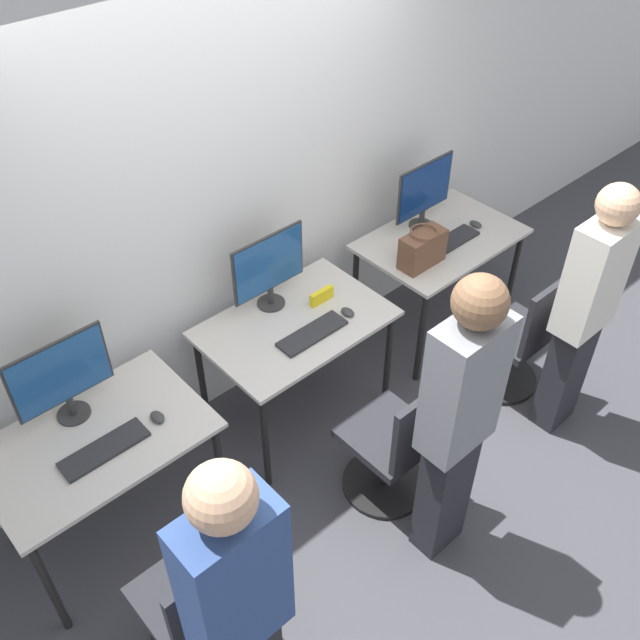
# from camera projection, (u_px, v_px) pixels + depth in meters

# --- Properties ---
(ground_plane) EXTENTS (20.00, 20.00, 0.00)m
(ground_plane) POSITION_uv_depth(u_px,v_px,m) (335.00, 444.00, 4.31)
(ground_plane) COLOR #3D3D42
(wall_back) EXTENTS (12.00, 0.05, 2.80)m
(wall_back) POSITION_uv_depth(u_px,v_px,m) (236.00, 190.00, 3.85)
(wall_back) COLOR silver
(wall_back) RESTS_ON ground_plane
(desk_left) EXTENTS (1.05, 0.70, 0.76)m
(desk_left) POSITION_uv_depth(u_px,v_px,m) (98.00, 450.00, 3.44)
(desk_left) COLOR #BCB7AD
(desk_left) RESTS_ON ground_plane
(monitor_left) EXTENTS (0.49, 0.16, 0.47)m
(monitor_left) POSITION_uv_depth(u_px,v_px,m) (61.00, 377.00, 3.32)
(monitor_left) COLOR #2D2D2D
(monitor_left) RESTS_ON desk_left
(keyboard_left) EXTENTS (0.42, 0.14, 0.02)m
(keyboard_left) POSITION_uv_depth(u_px,v_px,m) (104.00, 449.00, 3.32)
(keyboard_left) COLOR #262628
(keyboard_left) RESTS_ON desk_left
(mouse_left) EXTENTS (0.06, 0.09, 0.03)m
(mouse_left) POSITION_uv_depth(u_px,v_px,m) (157.00, 417.00, 3.46)
(mouse_left) COLOR #333333
(mouse_left) RESTS_ON desk_left
(office_chair_left) EXTENTS (0.48, 0.48, 0.91)m
(office_chair_left) POSITION_uv_depth(u_px,v_px,m) (200.00, 612.00, 3.14)
(office_chair_left) COLOR black
(office_chair_left) RESTS_ON ground_plane
(person_left) EXTENTS (0.36, 0.23, 1.74)m
(person_left) POSITION_uv_depth(u_px,v_px,m) (238.00, 607.00, 2.54)
(person_left) COLOR #232328
(person_left) RESTS_ON ground_plane
(desk_center) EXTENTS (1.05, 0.70, 0.76)m
(desk_center) POSITION_uv_depth(u_px,v_px,m) (296.00, 334.00, 4.07)
(desk_center) COLOR #BCB7AD
(desk_center) RESTS_ON ground_plane
(monitor_center) EXTENTS (0.49, 0.16, 0.47)m
(monitor_center) POSITION_uv_depth(u_px,v_px,m) (269.00, 268.00, 3.96)
(monitor_center) COLOR #2D2D2D
(monitor_center) RESTS_ON desk_center
(keyboard_center) EXTENTS (0.42, 0.14, 0.02)m
(keyboard_center) POSITION_uv_depth(u_px,v_px,m) (312.00, 333.00, 3.92)
(keyboard_center) COLOR #262628
(keyboard_center) RESTS_ON desk_center
(mouse_center) EXTENTS (0.06, 0.09, 0.03)m
(mouse_center) POSITION_uv_depth(u_px,v_px,m) (348.00, 312.00, 4.05)
(mouse_center) COLOR #333333
(mouse_center) RESTS_ON desk_center
(office_chair_center) EXTENTS (0.48, 0.48, 0.91)m
(office_chair_center) POSITION_uv_depth(u_px,v_px,m) (395.00, 449.00, 3.82)
(office_chair_center) COLOR black
(office_chair_center) RESTS_ON ground_plane
(person_center) EXTENTS (0.36, 0.23, 1.76)m
(person_center) POSITION_uv_depth(u_px,v_px,m) (458.00, 417.00, 3.20)
(person_center) COLOR #232328
(person_center) RESTS_ON ground_plane
(desk_right) EXTENTS (1.05, 0.70, 0.76)m
(desk_right) POSITION_uv_depth(u_px,v_px,m) (440.00, 248.00, 4.70)
(desk_right) COLOR #BCB7AD
(desk_right) RESTS_ON ground_plane
(monitor_right) EXTENTS (0.49, 0.16, 0.47)m
(monitor_right) POSITION_uv_depth(u_px,v_px,m) (424.00, 192.00, 4.57)
(monitor_right) COLOR #2D2D2D
(monitor_right) RESTS_ON desk_right
(keyboard_right) EXTENTS (0.42, 0.14, 0.02)m
(keyboard_right) POSITION_uv_depth(u_px,v_px,m) (451.00, 241.00, 4.59)
(keyboard_right) COLOR #262628
(keyboard_right) RESTS_ON desk_right
(mouse_right) EXTENTS (0.06, 0.09, 0.03)m
(mouse_right) POSITION_uv_depth(u_px,v_px,m) (476.00, 224.00, 4.73)
(mouse_right) COLOR #333333
(mouse_right) RESTS_ON desk_right
(office_chair_right) EXTENTS (0.48, 0.48, 0.91)m
(office_chair_right) POSITION_uv_depth(u_px,v_px,m) (516.00, 342.00, 4.45)
(office_chair_right) COLOR black
(office_chair_right) RESTS_ON ground_plane
(person_right) EXTENTS (0.36, 0.22, 1.66)m
(person_right) POSITION_uv_depth(u_px,v_px,m) (586.00, 306.00, 3.88)
(person_right) COLOR #232328
(person_right) RESTS_ON ground_plane
(handbag) EXTENTS (0.30, 0.18, 0.25)m
(handbag) POSITION_uv_depth(u_px,v_px,m) (422.00, 249.00, 4.35)
(handbag) COLOR brown
(handbag) RESTS_ON desk_right
(placard_center) EXTENTS (0.16, 0.03, 0.08)m
(placard_center) POSITION_uv_depth(u_px,v_px,m) (322.00, 296.00, 4.12)
(placard_center) COLOR yellow
(placard_center) RESTS_ON desk_center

